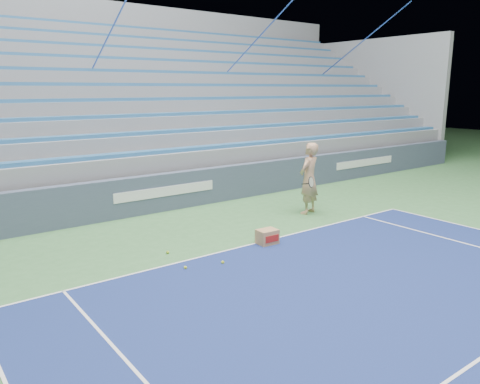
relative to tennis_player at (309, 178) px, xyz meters
The scene contains 8 objects.
sponsor_barrier 4.23m from the tennis_player, 138.55° to the left, with size 30.00×0.32×1.10m.
bleachers 9.16m from the tennis_player, 110.36° to the left, with size 31.00×9.15×7.30m.
tennis_player is the anchor object (origin of this frame).
ball_box 3.16m from the tennis_player, 152.82° to the right, with size 0.48×0.38×0.34m.
tennis_ball_0 4.71m from the tennis_player, 156.96° to the right, with size 0.07×0.07×0.07m, color #B9D02A.
tennis_ball_1 2.68m from the tennis_player, 152.12° to the right, with size 0.07×0.07×0.07m, color #B9D02A.
tennis_ball_2 4.99m from the tennis_player, behind, with size 0.07×0.07×0.07m, color #B9D02A.
tennis_ball_3 5.34m from the tennis_player, 162.31° to the right, with size 0.07×0.07×0.07m, color #B9D02A.
Camera 1 is at (-6.23, 3.87, 3.51)m, focal length 35.00 mm.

